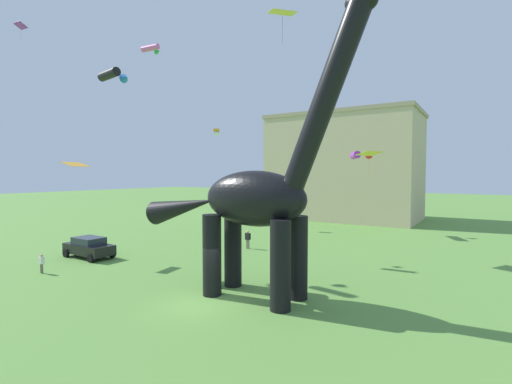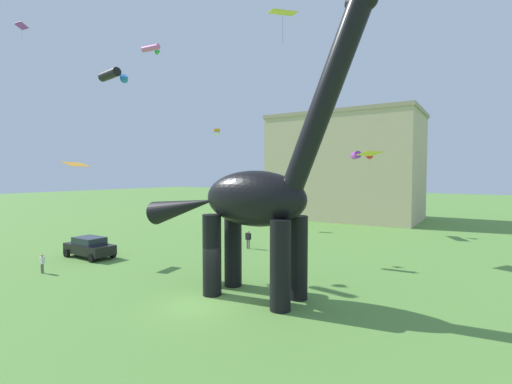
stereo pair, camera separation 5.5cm
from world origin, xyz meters
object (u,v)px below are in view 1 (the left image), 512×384
object	(u,v)px
person_watching_child	(248,238)
kite_far_right	(113,75)
kite_trailing	(216,132)
kite_apex	(152,49)
kite_near_low	(282,13)
person_far_spectator	(42,262)
parked_sedan_left	(89,247)
dinosaur_sculpture	(253,198)
kite_mid_center	(76,164)
kite_near_high	(21,26)
kite_high_left	(369,154)
kite_mid_left	(358,155)

from	to	relation	value
person_watching_child	kite_far_right	bearing A→B (deg)	-137.20
kite_trailing	kite_apex	bearing A→B (deg)	-75.39
kite_near_low	kite_trailing	world-z (taller)	kite_near_low
kite_apex	person_far_spectator	bearing A→B (deg)	-86.81
parked_sedan_left	kite_trailing	distance (m)	21.61
kite_apex	kite_trailing	xyz separation A→B (m)	(-3.40, 13.06, -5.57)
dinosaur_sculpture	person_watching_child	distance (m)	12.79
parked_sedan_left	kite_near_low	xyz separation A→B (m)	(13.60, 5.45, 16.22)
parked_sedan_left	kite_near_low	size ratio (longest dim) A/B	1.93
kite_mid_center	kite_near_low	size ratio (longest dim) A/B	0.85
kite_near_high	dinosaur_sculpture	bearing A→B (deg)	3.35
kite_far_right	kite_near_low	world-z (taller)	kite_near_low
kite_mid_center	kite_far_right	xyz separation A→B (m)	(3.61, 0.65, 6.11)
kite_high_left	kite_trailing	world-z (taller)	kite_trailing
kite_far_right	kite_near_high	distance (m)	9.58
dinosaur_sculpture	kite_near_low	size ratio (longest dim) A/B	6.40
kite_far_right	person_watching_child	bearing A→B (deg)	60.99
kite_near_high	kite_apex	bearing A→B (deg)	51.94
parked_sedan_left	dinosaur_sculpture	bearing A→B (deg)	-1.79
dinosaur_sculpture	kite_far_right	xyz separation A→B (m)	(-12.00, 0.74, 8.08)
dinosaur_sculpture	kite_high_left	xyz separation A→B (m)	(2.55, 12.34, 2.79)
parked_sedan_left	person_watching_child	xyz separation A→B (m)	(8.39, 9.14, 0.14)
person_watching_child	kite_mid_left	xyz separation A→B (m)	(5.31, 13.54, 7.41)
person_far_spectator	person_watching_child	size ratio (longest dim) A/B	0.79
kite_apex	kite_high_left	bearing A→B (deg)	19.42
kite_high_left	kite_far_right	bearing A→B (deg)	-141.42
kite_far_right	kite_mid_center	bearing A→B (deg)	-169.84
kite_near_low	parked_sedan_left	bearing A→B (deg)	-158.17
kite_far_right	kite_mid_left	size ratio (longest dim) A/B	0.81
person_far_spectator	kite_mid_center	distance (m)	7.46
kite_mid_center	kite_high_left	size ratio (longest dim) A/B	0.85
dinosaur_sculpture	kite_apex	distance (m)	19.70
parked_sedan_left	kite_apex	world-z (taller)	kite_apex
parked_sedan_left	person_watching_child	world-z (taller)	person_watching_child
person_watching_child	kite_near_high	size ratio (longest dim) A/B	1.29
dinosaur_sculpture	kite_mid_center	world-z (taller)	dinosaur_sculpture
person_watching_child	kite_mid_center	distance (m)	14.50
person_far_spectator	kite_mid_left	world-z (taller)	kite_mid_left
parked_sedan_left	kite_near_low	world-z (taller)	kite_near_low
person_far_spectator	parked_sedan_left	bearing A→B (deg)	-127.50
parked_sedan_left	kite_apex	xyz separation A→B (m)	(0.96, 5.59, 16.19)
kite_near_low	person_far_spectator	bearing A→B (deg)	-141.21
kite_near_high	kite_apex	world-z (taller)	kite_near_high
parked_sedan_left	kite_far_right	bearing A→B (deg)	0.12
kite_apex	kite_high_left	distance (m)	20.08
kite_far_right	kite_near_high	size ratio (longest dim) A/B	1.88
person_far_spectator	kite_apex	world-z (taller)	kite_apex
kite_high_left	kite_near_high	bearing A→B (deg)	-149.32
kite_far_right	kite_apex	xyz separation A→B (m)	(-2.32, 5.66, 3.84)
kite_near_high	kite_mid_center	bearing A→B (deg)	15.34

